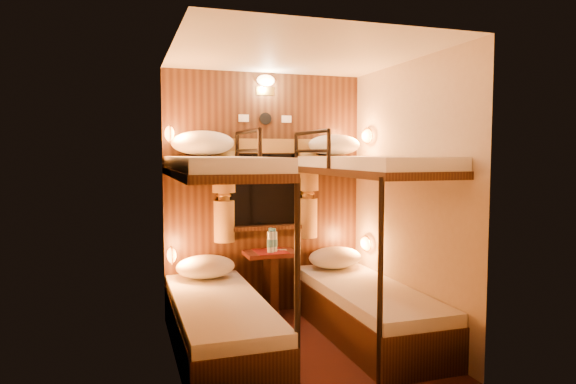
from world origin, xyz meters
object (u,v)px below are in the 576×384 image
object	(u,v)px
table	(270,275)
bottle_left	(270,242)
bottle_right	(274,242)
bunk_left	(219,285)
bunk_right	(366,274)

from	to	relation	value
table	bottle_left	xyz separation A→B (m)	(-0.02, -0.06, 0.34)
table	bottle_right	bearing A→B (deg)	-33.54
bunk_left	table	xyz separation A→B (m)	(0.65, 0.78, -0.14)
bunk_right	table	world-z (taller)	bunk_right
table	bottle_left	size ratio (longest dim) A/B	2.71
bottle_left	bottle_right	xyz separation A→B (m)	(0.05, 0.04, -0.01)
bunk_left	bunk_right	size ratio (longest dim) A/B	1.00
table	bottle_right	world-z (taller)	bottle_right
bunk_left	bottle_left	world-z (taller)	bunk_left
bunk_left	bottle_right	xyz separation A→B (m)	(0.68, 0.76, 0.19)
bunk_left	table	distance (m)	1.02
bunk_left	bottle_right	world-z (taller)	bunk_left
bottle_left	bunk_right	bearing A→B (deg)	-47.41
bunk_right	bottle_right	world-z (taller)	bunk_right
bottle_left	bottle_right	bearing A→B (deg)	38.61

